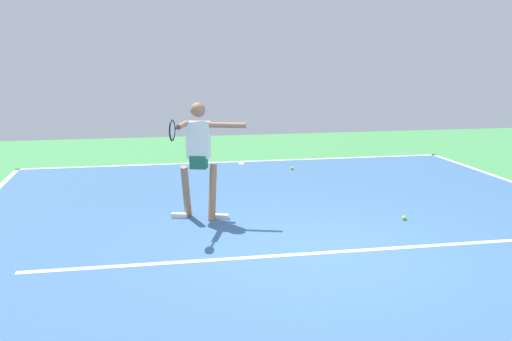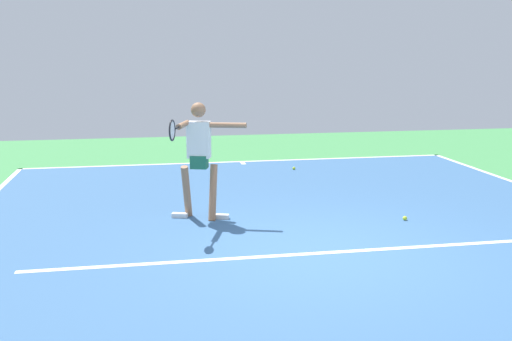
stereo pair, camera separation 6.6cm
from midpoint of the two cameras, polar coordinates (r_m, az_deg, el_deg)
The scene contains 8 objects.
ground_plane at distance 7.67m, azimuth 6.69°, elevation -7.76°, with size 22.03×22.03×0.00m, color #428E4C.
court_surface at distance 7.67m, azimuth 6.69°, elevation -7.75°, with size 9.87×13.11×0.00m, color #38608E.
court_line_baseline_near at distance 13.83m, azimuth -1.26°, elevation 0.87°, with size 9.87×0.10×0.01m, color white.
court_line_service at distance 7.64m, azimuth 6.77°, elevation -7.83°, with size 7.40×0.10×0.01m, color white.
court_line_centre_mark at distance 13.63m, azimuth -1.13°, elevation 0.72°, with size 0.10×0.30×0.01m, color white.
tennis_player at distance 8.91m, azimuth -5.27°, elevation 1.71°, with size 1.18×1.19×1.78m.
tennis_ball_near_player at distance 12.89m, azimuth 3.80°, elevation 0.22°, with size 0.07×0.07×0.07m, color #C6E53D.
tennis_ball_centre_court at distance 9.29m, azimuth 14.26°, elevation -4.45°, with size 0.07×0.07×0.07m, color #CCE033.
Camera 2 is at (2.16, 6.93, 2.48)m, focal length 41.79 mm.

